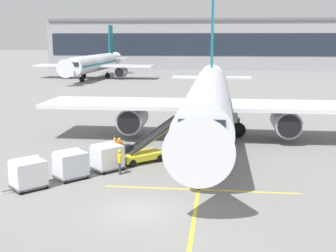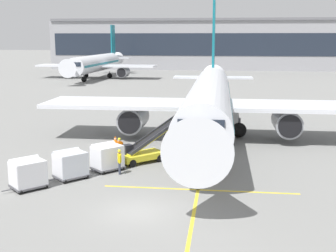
{
  "view_description": "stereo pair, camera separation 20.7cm",
  "coord_description": "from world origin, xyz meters",
  "px_view_note": "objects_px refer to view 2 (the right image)",
  "views": [
    {
      "loc": [
        4.29,
        -22.25,
        9.19
      ],
      "look_at": [
        0.59,
        8.87,
        2.95
      ],
      "focal_mm": 47.67,
      "sensor_mm": 36.0,
      "label": 1
    },
    {
      "loc": [
        4.49,
        -22.22,
        9.19
      ],
      "look_at": [
        0.59,
        8.87,
        2.95
      ],
      "focal_mm": 47.67,
      "sensor_mm": 36.0,
      "label": 2
    }
  ],
  "objects_px": {
    "baggage_cart_third": "(28,173)",
    "belt_loader": "(144,150)",
    "baggage_cart_second": "(70,164)",
    "parked_airplane": "(209,100)",
    "baggage_cart_lead": "(107,156)",
    "safety_cone_engine_keepout": "(115,139)",
    "ground_crew_by_loader": "(119,160)",
    "ground_crew_by_carts": "(108,154)",
    "ground_crew_marshaller": "(119,147)",
    "distant_airplane": "(96,64)"
  },
  "relations": [
    {
      "from": "baggage_cart_third",
      "to": "belt_loader",
      "type": "bearing_deg",
      "value": 48.8
    },
    {
      "from": "belt_loader",
      "to": "baggage_cart_second",
      "type": "distance_m",
      "value": 6.17
    },
    {
      "from": "parked_airplane",
      "to": "baggage_cart_second",
      "type": "distance_m",
      "value": 15.97
    },
    {
      "from": "belt_loader",
      "to": "baggage_cart_lead",
      "type": "relative_size",
      "value": 1.84
    },
    {
      "from": "belt_loader",
      "to": "safety_cone_engine_keepout",
      "type": "relative_size",
      "value": 7.32
    },
    {
      "from": "ground_crew_by_loader",
      "to": "ground_crew_by_carts",
      "type": "distance_m",
      "value": 1.82
    },
    {
      "from": "baggage_cart_third",
      "to": "ground_crew_marshaller",
      "type": "xyz_separation_m",
      "value": [
        4.11,
        7.1,
        -0.0
      ]
    },
    {
      "from": "parked_airplane",
      "to": "ground_crew_marshaller",
      "type": "relative_size",
      "value": 23.05
    },
    {
      "from": "baggage_cart_second",
      "to": "safety_cone_engine_keepout",
      "type": "xyz_separation_m",
      "value": [
        0.5,
        10.35,
        -0.69
      ]
    },
    {
      "from": "ground_crew_marshaller",
      "to": "safety_cone_engine_keepout",
      "type": "bearing_deg",
      "value": 107.06
    },
    {
      "from": "ground_crew_marshaller",
      "to": "baggage_cart_third",
      "type": "bearing_deg",
      "value": -120.04
    },
    {
      "from": "ground_crew_by_carts",
      "to": "ground_crew_marshaller",
      "type": "relative_size",
      "value": 1.0
    },
    {
      "from": "baggage_cart_lead",
      "to": "ground_crew_by_loader",
      "type": "height_order",
      "value": "baggage_cart_lead"
    },
    {
      "from": "baggage_cart_third",
      "to": "safety_cone_engine_keepout",
      "type": "relative_size",
      "value": 3.99
    },
    {
      "from": "parked_airplane",
      "to": "safety_cone_engine_keepout",
      "type": "bearing_deg",
      "value": -160.95
    },
    {
      "from": "ground_crew_marshaller",
      "to": "belt_loader",
      "type": "bearing_deg",
      "value": -6.94
    },
    {
      "from": "belt_loader",
      "to": "safety_cone_engine_keepout",
      "type": "bearing_deg",
      "value": 122.08
    },
    {
      "from": "belt_loader",
      "to": "distant_airplane",
      "type": "height_order",
      "value": "distant_airplane"
    },
    {
      "from": "ground_crew_marshaller",
      "to": "distant_airplane",
      "type": "bearing_deg",
      "value": 107.47
    },
    {
      "from": "baggage_cart_third",
      "to": "ground_crew_marshaller",
      "type": "bearing_deg",
      "value": 59.96
    },
    {
      "from": "baggage_cart_second",
      "to": "distant_airplane",
      "type": "relative_size",
      "value": 0.07
    },
    {
      "from": "parked_airplane",
      "to": "ground_crew_marshaller",
      "type": "height_order",
      "value": "parked_airplane"
    },
    {
      "from": "baggage_cart_second",
      "to": "baggage_cart_third",
      "type": "bearing_deg",
      "value": -130.45
    },
    {
      "from": "ground_crew_by_carts",
      "to": "ground_crew_marshaller",
      "type": "xyz_separation_m",
      "value": [
        0.36,
        2.11,
        0.0
      ]
    },
    {
      "from": "belt_loader",
      "to": "ground_crew_marshaller",
      "type": "height_order",
      "value": "belt_loader"
    },
    {
      "from": "baggage_cart_lead",
      "to": "baggage_cart_second",
      "type": "bearing_deg",
      "value": -131.75
    },
    {
      "from": "parked_airplane",
      "to": "ground_crew_by_carts",
      "type": "distance_m",
      "value": 12.73
    },
    {
      "from": "baggage_cart_third",
      "to": "ground_crew_by_carts",
      "type": "bearing_deg",
      "value": 53.12
    },
    {
      "from": "ground_crew_by_carts",
      "to": "belt_loader",
      "type": "bearing_deg",
      "value": 39.63
    },
    {
      "from": "parked_airplane",
      "to": "ground_crew_by_loader",
      "type": "xyz_separation_m",
      "value": [
        -5.64,
        -11.81,
        -2.61
      ]
    },
    {
      "from": "belt_loader",
      "to": "ground_crew_by_loader",
      "type": "distance_m",
      "value": 3.44
    },
    {
      "from": "ground_crew_marshaller",
      "to": "safety_cone_engine_keepout",
      "type": "xyz_separation_m",
      "value": [
        -1.69,
        5.5,
        -0.69
      ]
    },
    {
      "from": "baggage_cart_second",
      "to": "baggage_cart_third",
      "type": "relative_size",
      "value": 1.0
    },
    {
      "from": "baggage_cart_second",
      "to": "safety_cone_engine_keepout",
      "type": "bearing_deg",
      "value": 87.23
    },
    {
      "from": "parked_airplane",
      "to": "safety_cone_engine_keepout",
      "type": "height_order",
      "value": "parked_airplane"
    },
    {
      "from": "baggage_cart_second",
      "to": "safety_cone_engine_keepout",
      "type": "relative_size",
      "value": 3.99
    },
    {
      "from": "baggage_cart_second",
      "to": "baggage_cart_third",
      "type": "xyz_separation_m",
      "value": [
        -1.92,
        -2.25,
        0.0
      ]
    },
    {
      "from": "baggage_cart_third",
      "to": "safety_cone_engine_keepout",
      "type": "distance_m",
      "value": 12.85
    },
    {
      "from": "baggage_cart_third",
      "to": "ground_crew_marshaller",
      "type": "distance_m",
      "value": 8.2
    },
    {
      "from": "baggage_cart_lead",
      "to": "ground_crew_marshaller",
      "type": "bearing_deg",
      "value": 84.41
    },
    {
      "from": "ground_crew_by_loader",
      "to": "distant_airplane",
      "type": "xyz_separation_m",
      "value": [
        -21.99,
        70.75,
        2.36
      ]
    },
    {
      "from": "parked_airplane",
      "to": "baggage_cart_lead",
      "type": "height_order",
      "value": "parked_airplane"
    },
    {
      "from": "baggage_cart_third",
      "to": "distant_airplane",
      "type": "xyz_separation_m",
      "value": [
        -17.06,
        74.36,
        2.35
      ]
    },
    {
      "from": "belt_loader",
      "to": "distant_airplane",
      "type": "bearing_deg",
      "value": 108.87
    },
    {
      "from": "baggage_cart_lead",
      "to": "baggage_cart_third",
      "type": "distance_m",
      "value": 5.85
    },
    {
      "from": "baggage_cart_third",
      "to": "ground_crew_by_carts",
      "type": "height_order",
      "value": "baggage_cart_third"
    },
    {
      "from": "belt_loader",
      "to": "baggage_cart_third",
      "type": "height_order",
      "value": "belt_loader"
    },
    {
      "from": "ground_crew_by_carts",
      "to": "safety_cone_engine_keepout",
      "type": "distance_m",
      "value": 7.76
    },
    {
      "from": "baggage_cart_third",
      "to": "distant_airplane",
      "type": "relative_size",
      "value": 0.07
    },
    {
      "from": "parked_airplane",
      "to": "ground_crew_by_loader",
      "type": "height_order",
      "value": "parked_airplane"
    }
  ]
}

